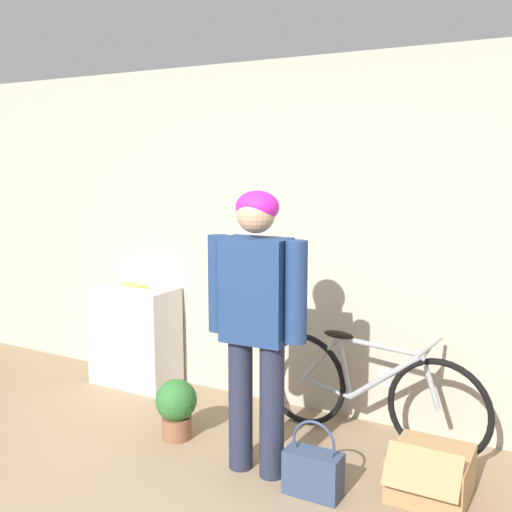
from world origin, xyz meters
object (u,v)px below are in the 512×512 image
at_px(banana, 135,285).
at_px(handbag, 313,471).
at_px(person, 256,310).
at_px(bicycle, 366,390).
at_px(potted_plant, 176,406).
at_px(cardboard_box, 431,473).

relative_size(banana, handbag, 0.76).
bearing_deg(banana, person, -27.03).
height_order(person, bicycle, person).
height_order(person, banana, person).
bearing_deg(bicycle, handbag, -87.52).
distance_m(bicycle, potted_plant, 1.28).
distance_m(person, bicycle, 1.06).
relative_size(person, potted_plant, 4.14).
relative_size(bicycle, banana, 4.90).
height_order(bicycle, handbag, bicycle).
xyz_separation_m(person, banana, (-1.60, 0.81, -0.16)).
bearing_deg(handbag, bicycle, 86.74).
bearing_deg(person, cardboard_box, 11.59).
distance_m(person, handbag, 0.96).
distance_m(handbag, potted_plant, 1.12).
bearing_deg(potted_plant, person, -10.71).
xyz_separation_m(person, cardboard_box, (0.99, 0.24, -0.88)).
relative_size(bicycle, cardboard_box, 3.13).
distance_m(bicycle, handbag, 0.81).
relative_size(person, handbag, 3.85).
bearing_deg(banana, bicycle, -3.18).
bearing_deg(cardboard_box, banana, 167.54).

